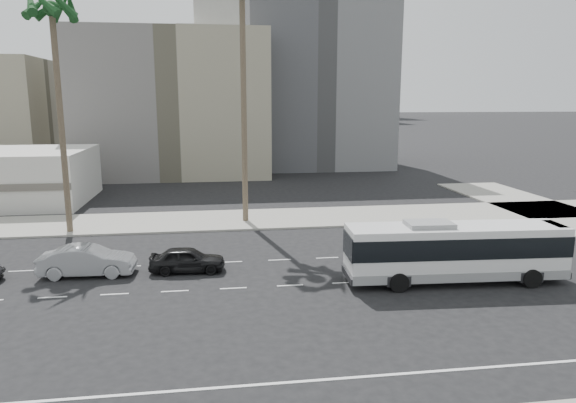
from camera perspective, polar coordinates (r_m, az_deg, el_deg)
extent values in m
plane|color=black|center=(28.46, 6.28, -8.88)|extent=(700.00, 700.00, 0.00)
cube|color=gray|center=(43.02, 1.21, -1.78)|extent=(120.00, 7.00, 0.15)
cube|color=slate|center=(71.07, -12.47, 10.35)|extent=(24.00, 18.00, 18.00)
cube|color=#4F5053|center=(79.32, 2.77, 13.55)|extent=(20.00, 20.00, 26.00)
cube|color=beige|center=(276.18, -7.25, 13.67)|extent=(42.00, 42.00, 44.00)
cube|color=slate|center=(262.27, 3.53, 16.72)|extent=(26.00, 26.00, 70.00)
cube|color=slate|center=(296.69, 7.22, 15.04)|extent=(22.00, 22.00, 60.00)
cube|color=silver|center=(29.35, 17.88, -5.03)|extent=(11.76, 3.17, 2.61)
cube|color=black|center=(29.26, 17.92, -4.37)|extent=(11.82, 3.23, 1.10)
cube|color=gray|center=(29.69, 17.75, -7.17)|extent=(11.78, 3.21, 0.50)
cube|color=gray|center=(28.38, 15.31, -2.50)|extent=(2.49, 1.73, 0.30)
cube|color=#262628|center=(31.85, 26.99, -2.33)|extent=(0.70, 1.83, 0.30)
cylinder|color=black|center=(30.47, 25.14, -7.55)|extent=(1.00, 0.30, 1.00)
cylinder|color=black|center=(32.53, 22.69, -6.19)|extent=(1.00, 0.30, 1.00)
cylinder|color=black|center=(27.32, 12.37, -8.83)|extent=(1.00, 0.30, 1.00)
cylinder|color=black|center=(29.60, 10.64, -7.18)|extent=(1.00, 0.30, 1.00)
imported|color=black|center=(30.39, -11.00, -6.26)|extent=(1.93, 4.34, 1.45)
imported|color=gray|center=(31.27, -21.17, -6.09)|extent=(1.97, 5.22, 1.70)
cylinder|color=brown|center=(40.73, -4.88, 10.19)|extent=(0.50, 0.50, 18.09)
cylinder|color=brown|center=(40.53, -23.63, 7.51)|extent=(0.49, 0.49, 15.56)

